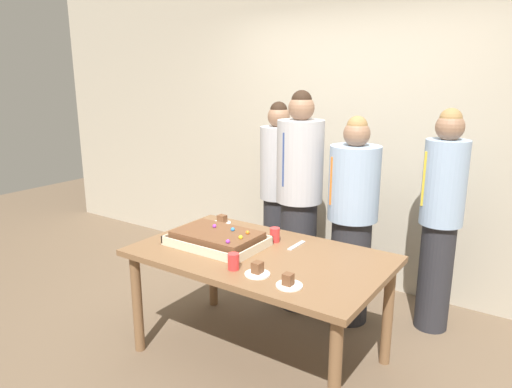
{
  "coord_description": "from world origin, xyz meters",
  "views": [
    {
      "loc": [
        1.6,
        -2.39,
        1.9
      ],
      "look_at": [
        -0.13,
        0.15,
        1.11
      ],
      "focal_mm": 32.78,
      "sensor_mm": 36.0,
      "label": 1
    }
  ],
  "objects": [
    {
      "name": "person_green_shirt_behind",
      "position": [
        -0.52,
        1.07,
        0.88
      ],
      "size": [
        0.32,
        0.32,
        1.68
      ],
      "rotation": [
        0.0,
        0.0,
        -1.4
      ],
      "color": "#28282D",
      "rests_on": "ground_plane"
    },
    {
      "name": "drink_cup_nearest",
      "position": [
        0.02,
        -0.31,
        0.81
      ],
      "size": [
        0.07,
        0.07,
        0.1
      ],
      "primitive_type": "cylinder",
      "color": "red",
      "rests_on": "party_table"
    },
    {
      "name": "person_serving_front",
      "position": [
        0.3,
        0.82,
        0.82
      ],
      "size": [
        0.38,
        0.38,
        1.61
      ],
      "rotation": [
        0.0,
        0.0,
        -2.2
      ],
      "color": "#28282D",
      "rests_on": "ground_plane"
    },
    {
      "name": "person_striped_tie_right",
      "position": [
        -0.15,
        0.8,
        0.92
      ],
      "size": [
        0.37,
        0.37,
        1.79
      ],
      "rotation": [
        0.0,
        0.0,
        -1.78
      ],
      "color": "#28282D",
      "rests_on": "ground_plane"
    },
    {
      "name": "person_far_right_suit",
      "position": [
        0.88,
        1.07,
        0.88
      ],
      "size": [
        0.31,
        0.31,
        1.68
      ],
      "rotation": [
        0.0,
        0.0,
        -2.4
      ],
      "color": "#28282D",
      "rests_on": "ground_plane"
    },
    {
      "name": "interior_back_panel",
      "position": [
        0.0,
        1.6,
        1.5
      ],
      "size": [
        8.0,
        0.12,
        3.0
      ],
      "primitive_type": "cube",
      "color": "#B2A893",
      "rests_on": "ground_plane"
    },
    {
      "name": "cake_server_utensil",
      "position": [
        0.14,
        0.25,
        0.77
      ],
      "size": [
        0.03,
        0.2,
        0.01
      ],
      "primitive_type": "cube",
      "color": "silver",
      "rests_on": "party_table"
    },
    {
      "name": "plated_slice_near_left",
      "position": [
        0.18,
        -0.29,
        0.79
      ],
      "size": [
        0.15,
        0.15,
        0.08
      ],
      "color": "white",
      "rests_on": "party_table"
    },
    {
      "name": "plated_slice_near_right",
      "position": [
        -0.59,
        0.35,
        0.78
      ],
      "size": [
        0.15,
        0.15,
        0.07
      ],
      "color": "white",
      "rests_on": "party_table"
    },
    {
      "name": "drink_cup_middle",
      "position": [
        -0.03,
        0.24,
        0.81
      ],
      "size": [
        0.07,
        0.07,
        0.1
      ],
      "primitive_type": "cylinder",
      "color": "red",
      "rests_on": "party_table"
    },
    {
      "name": "sheet_cake",
      "position": [
        -0.33,
        -0.04,
        0.81
      ],
      "size": [
        0.64,
        0.43,
        0.12
      ],
      "color": "beige",
      "rests_on": "party_table"
    },
    {
      "name": "ground_plane",
      "position": [
        0.0,
        0.0,
        0.0
      ],
      "size": [
        12.0,
        12.0,
        0.0
      ],
      "primitive_type": "plane",
      "color": "brown"
    },
    {
      "name": "plated_slice_far_left",
      "position": [
        0.41,
        -0.33,
        0.79
      ],
      "size": [
        0.15,
        0.15,
        0.08
      ],
      "color": "white",
      "rests_on": "party_table"
    },
    {
      "name": "party_table",
      "position": [
        0.0,
        0.0,
        0.68
      ],
      "size": [
        1.65,
        0.99,
        0.76
      ],
      "color": "brown",
      "rests_on": "ground_plane"
    }
  ]
}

